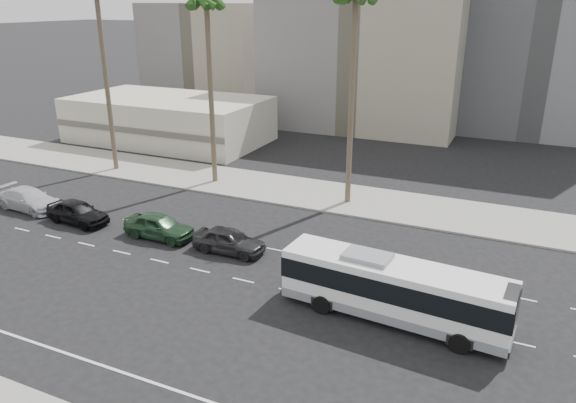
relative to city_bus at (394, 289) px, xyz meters
The scene contains 12 objects.
ground 3.38m from the city_bus, behind, with size 700.00×700.00×0.00m, color black.
sidewalk_north 16.20m from the city_bus, 100.27° to the left, with size 120.00×7.00×0.15m, color gray.
commercial_low 42.14m from the city_bus, 141.29° to the left, with size 22.00×12.16×5.00m.
midrise_beige_west 48.28m from the city_bus, 108.15° to the left, with size 24.00×18.00×18.00m, color gray.
midrise_gray_center 53.80m from the city_bus, 84.41° to the left, with size 20.00×20.00×26.00m, color #56575B.
midrise_beige_far 65.11m from the city_bus, 129.06° to the left, with size 18.00×16.00×15.00m, color gray.
city_bus is the anchor object (origin of this frame).
car_a 12.05m from the city_bus, 163.86° to the left, with size 4.81×1.93×1.64m, color #2A2A2C.
car_b 17.39m from the city_bus, 168.96° to the left, with size 5.06×2.04×1.72m, color #234329.
car_c 24.31m from the city_bus, behind, with size 5.02×2.02×1.71m, color black.
car_d 29.83m from the city_bus, behind, with size 5.71×2.32×1.66m, color silver.
palm_mid 28.41m from the city_bus, 142.62° to the left, with size 5.41×5.41×16.71m.
Camera 1 is at (7.89, -24.28, 15.34)m, focal length 33.62 mm.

